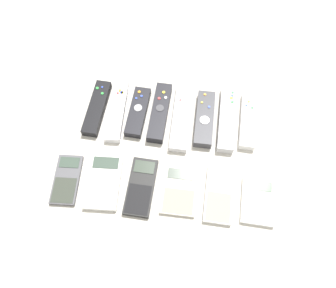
{
  "coord_description": "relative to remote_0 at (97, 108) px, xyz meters",
  "views": [
    {
      "loc": [
        0.04,
        -0.36,
        0.81
      ],
      "look_at": [
        0.0,
        0.03,
        0.01
      ],
      "focal_mm": 35.0,
      "sensor_mm": 36.0,
      "label": 1
    }
  ],
  "objects": [
    {
      "name": "ground_plane",
      "position": [
        0.22,
        -0.13,
        -0.01
      ],
      "size": [
        3.0,
        3.0,
        0.0
      ],
      "primitive_type": "plane",
      "color": "beige"
    },
    {
      "name": "remote_0",
      "position": [
        0.0,
        0.0,
        0.0
      ],
      "size": [
        0.05,
        0.18,
        0.03
      ],
      "rotation": [
        0.0,
        0.0,
        -0.05
      ],
      "color": "black",
      "rests_on": "ground_plane"
    },
    {
      "name": "remote_1",
      "position": [
        0.06,
        0.01,
        -0.0
      ],
      "size": [
        0.05,
        0.22,
        0.02
      ],
      "rotation": [
        0.0,
        0.0,
        0.03
      ],
      "color": "silver",
      "rests_on": "ground_plane"
    },
    {
      "name": "remote_2",
      "position": [
        0.12,
        -0.0,
        -0.0
      ],
      "size": [
        0.06,
        0.16,
        0.03
      ],
      "rotation": [
        0.0,
        0.0,
        -0.06
      ],
      "color": "black",
      "rests_on": "ground_plane"
    },
    {
      "name": "remote_3",
      "position": [
        0.18,
        0.0,
        0.0
      ],
      "size": [
        0.05,
        0.19,
        0.03
      ],
      "rotation": [
        0.0,
        0.0,
        -0.04
      ],
      "color": "black",
      "rests_on": "ground_plane"
    },
    {
      "name": "remote_4",
      "position": [
        0.24,
        -0.0,
        -0.0
      ],
      "size": [
        0.05,
        0.21,
        0.02
      ],
      "rotation": [
        0.0,
        0.0,
        -0.01
      ],
      "color": "silver",
      "rests_on": "ground_plane"
    },
    {
      "name": "remote_5",
      "position": [
        0.31,
        -0.0,
        0.0
      ],
      "size": [
        0.05,
        0.17,
        0.03
      ],
      "rotation": [
        0.0,
        0.0,
        -0.01
      ],
      "color": "#333338",
      "rests_on": "ground_plane"
    },
    {
      "name": "remote_6",
      "position": [
        0.37,
        0.0,
        0.0
      ],
      "size": [
        0.05,
        0.21,
        0.03
      ],
      "rotation": [
        0.0,
        0.0,
        -0.02
      ],
      "color": "#B7B7BC",
      "rests_on": "ground_plane"
    },
    {
      "name": "remote_7",
      "position": [
        0.43,
        0.01,
        -0.0
      ],
      "size": [
        0.05,
        0.18,
        0.02
      ],
      "rotation": [
        0.0,
        0.0,
        -0.04
      ],
      "color": "white",
      "rests_on": "ground_plane"
    },
    {
      "name": "calculator_0",
      "position": [
        -0.04,
        -0.22,
        -0.01
      ],
      "size": [
        0.07,
        0.14,
        0.01
      ],
      "rotation": [
        0.0,
        0.0,
        0.05
      ],
      "color": "#4C4C51",
      "rests_on": "ground_plane"
    },
    {
      "name": "calculator_1",
      "position": [
        0.06,
        -0.22,
        -0.0
      ],
      "size": [
        0.09,
        0.15,
        0.02
      ],
      "rotation": [
        0.0,
        0.0,
        0.05
      ],
      "color": "silver",
      "rests_on": "ground_plane"
    },
    {
      "name": "calculator_2",
      "position": [
        0.16,
        -0.22,
        -0.0
      ],
      "size": [
        0.07,
        0.16,
        0.02
      ],
      "rotation": [
        0.0,
        0.0,
        -0.04
      ],
      "color": "black",
      "rests_on": "ground_plane"
    },
    {
      "name": "calculator_3",
      "position": [
        0.26,
        -0.22,
        -0.01
      ],
      "size": [
        0.09,
        0.13,
        0.01
      ],
      "rotation": [
        0.0,
        0.0,
        -0.01
      ],
      "color": "beige",
      "rests_on": "ground_plane"
    },
    {
      "name": "calculator_4",
      "position": [
        0.36,
        -0.22,
        -0.0
      ],
      "size": [
        0.07,
        0.15,
        0.02
      ],
      "rotation": [
        0.0,
        0.0,
        -0.03
      ],
      "color": "silver",
      "rests_on": "ground_plane"
    },
    {
      "name": "calculator_5",
      "position": [
        0.46,
        -0.23,
        -0.01
      ],
      "size": [
        0.09,
        0.12,
        0.01
      ],
      "rotation": [
        0.0,
        0.0,
        -0.04
      ],
      "color": "silver",
      "rests_on": "ground_plane"
    }
  ]
}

